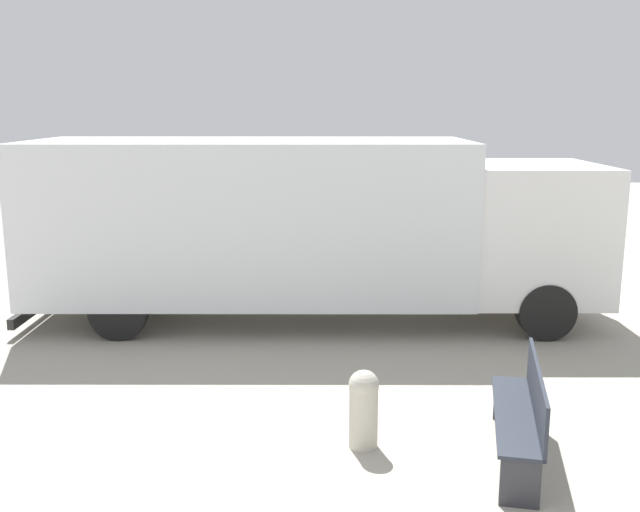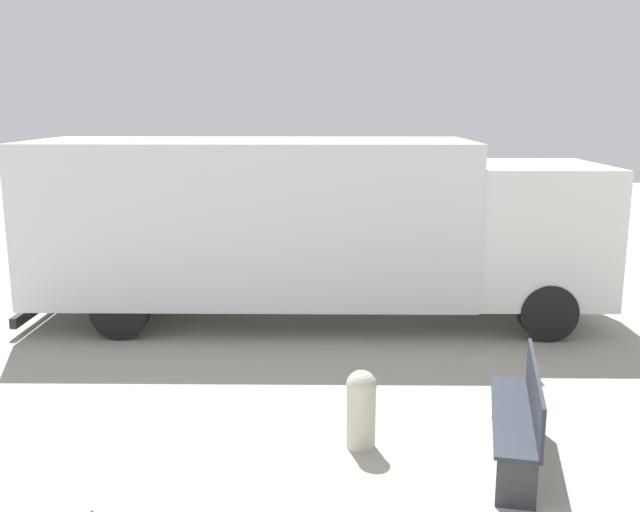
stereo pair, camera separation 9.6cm
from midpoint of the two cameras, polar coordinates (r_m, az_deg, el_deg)
delivery_truck at (r=11.30m, az=-0.72°, el=2.81°), size 9.19×3.84×2.85m
park_bench at (r=7.25m, az=16.27°, el=-11.77°), size 0.48×1.89×0.94m
bollard_near_bench at (r=7.27m, az=3.70°, el=-11.88°), size 0.31×0.31×0.81m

